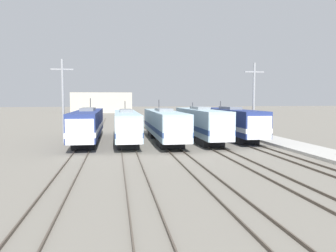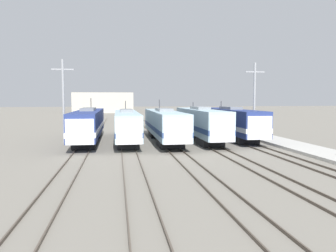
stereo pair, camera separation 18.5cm
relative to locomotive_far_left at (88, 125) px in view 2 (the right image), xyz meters
The scene contains 15 objects.
ground_plane 13.17m from the locomotive_far_left, 43.90° to the right, with size 400.00×400.00×0.00m, color slate.
rail_pair_far_left 9.25m from the locomotive_far_left, 90.00° to the right, with size 1.50×120.00×0.15m.
rail_pair_center_left 10.36m from the locomotive_far_left, 62.54° to the right, with size 1.51×120.00×0.15m.
rail_pair_center 13.16m from the locomotive_far_left, 43.90° to the right, with size 1.51×120.00×0.15m.
rail_pair_center_right 16.81m from the locomotive_far_left, 32.68° to the right, with size 1.51×120.00×0.15m.
rail_pair_far_right 20.87m from the locomotive_far_left, 25.69° to the right, with size 1.50×120.00×0.15m.
locomotive_far_left is the anchor object (origin of this frame).
locomotive_center_left 4.83m from the locomotive_far_left, 14.42° to the right, with size 2.79×18.60×5.09m.
locomotive_center 9.43m from the locomotive_far_left, ahead, with size 3.10×19.78×5.24m.
locomotive_center_right 14.09m from the locomotive_far_left, ahead, with size 2.90×18.09×4.87m.
locomotive_far_right 18.72m from the locomotive_far_left, ahead, with size 3.07×18.64×5.03m.
catenary_tower_left 4.30m from the locomotive_far_left, behind, with size 2.67×0.31×10.14m.
catenary_tower_right 21.95m from the locomotive_far_left, ahead, with size 2.67×0.31×10.14m.
platform 24.78m from the locomotive_far_left, 21.38° to the right, with size 4.00×120.00×0.30m.
depot_building 91.69m from the locomotive_far_left, 91.12° to the left, with size 23.01×13.65×7.80m.
Camera 2 is at (-5.78, -32.38, 5.34)m, focal length 35.00 mm.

